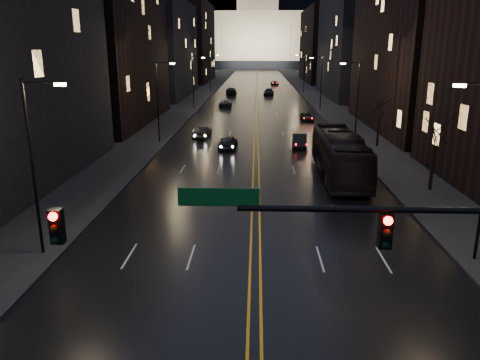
# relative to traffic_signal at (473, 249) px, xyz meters

# --- Properties ---
(road) EXTENTS (20.00, 320.00, 0.02)m
(road) POSITION_rel_traffic_signal_xyz_m (-5.91, 130.00, -5.09)
(road) COLOR black
(road) RESTS_ON ground
(sidewalk_left) EXTENTS (8.00, 320.00, 0.16)m
(sidewalk_left) POSITION_rel_traffic_signal_xyz_m (-19.91, 130.00, -5.02)
(sidewalk_left) COLOR black
(sidewalk_left) RESTS_ON ground
(sidewalk_right) EXTENTS (8.00, 320.00, 0.16)m
(sidewalk_right) POSITION_rel_traffic_signal_xyz_m (8.09, 130.00, -5.02)
(sidewalk_right) COLOR black
(sidewalk_right) RESTS_ON ground
(center_line) EXTENTS (0.62, 320.00, 0.01)m
(center_line) POSITION_rel_traffic_signal_xyz_m (-5.91, 130.00, -5.08)
(center_line) COLOR orange
(center_line) RESTS_ON road
(building_left_mid) EXTENTS (12.00, 30.00, 28.00)m
(building_left_mid) POSITION_rel_traffic_signal_xyz_m (-26.91, 54.00, 8.90)
(building_left_mid) COLOR black
(building_left_mid) RESTS_ON ground
(building_left_far) EXTENTS (12.00, 34.00, 20.00)m
(building_left_far) POSITION_rel_traffic_signal_xyz_m (-26.91, 92.00, 4.90)
(building_left_far) COLOR black
(building_left_far) RESTS_ON ground
(building_left_dist) EXTENTS (12.00, 40.00, 24.00)m
(building_left_dist) POSITION_rel_traffic_signal_xyz_m (-26.91, 140.00, 6.90)
(building_left_dist) COLOR black
(building_left_dist) RESTS_ON ground
(building_right_mid) EXTENTS (12.00, 34.00, 26.00)m
(building_right_mid) POSITION_rel_traffic_signal_xyz_m (15.09, 92.00, 7.90)
(building_right_mid) COLOR black
(building_right_mid) RESTS_ON ground
(building_right_dist) EXTENTS (12.00, 40.00, 22.00)m
(building_right_dist) POSITION_rel_traffic_signal_xyz_m (15.09, 140.00, 5.90)
(building_right_dist) COLOR black
(building_right_dist) RESTS_ON ground
(capitol) EXTENTS (90.00, 50.00, 58.50)m
(capitol) POSITION_rel_traffic_signal_xyz_m (-5.91, 250.00, 12.05)
(capitol) COLOR black
(capitol) RESTS_ON ground
(traffic_signal) EXTENTS (17.29, 0.45, 7.00)m
(traffic_signal) POSITION_rel_traffic_signal_xyz_m (0.00, 0.00, 0.00)
(traffic_signal) COLOR black
(traffic_signal) RESTS_ON ground
(streetlamp_left_near) EXTENTS (2.13, 0.25, 9.00)m
(streetlamp_left_near) POSITION_rel_traffic_signal_xyz_m (-16.72, 10.00, -0.02)
(streetlamp_left_near) COLOR black
(streetlamp_left_near) RESTS_ON ground
(streetlamp_right_mid) EXTENTS (2.13, 0.25, 9.00)m
(streetlamp_right_mid) POSITION_rel_traffic_signal_xyz_m (4.91, 40.00, -0.02)
(streetlamp_right_mid) COLOR black
(streetlamp_right_mid) RESTS_ON ground
(streetlamp_left_mid) EXTENTS (2.13, 0.25, 9.00)m
(streetlamp_left_mid) POSITION_rel_traffic_signal_xyz_m (-16.72, 40.00, -0.02)
(streetlamp_left_mid) COLOR black
(streetlamp_left_mid) RESTS_ON ground
(streetlamp_right_far) EXTENTS (2.13, 0.25, 9.00)m
(streetlamp_right_far) POSITION_rel_traffic_signal_xyz_m (4.91, 70.00, -0.02)
(streetlamp_right_far) COLOR black
(streetlamp_right_far) RESTS_ON ground
(streetlamp_left_far) EXTENTS (2.13, 0.25, 9.00)m
(streetlamp_left_far) POSITION_rel_traffic_signal_xyz_m (-16.72, 70.00, -0.02)
(streetlamp_left_far) COLOR black
(streetlamp_left_far) RESTS_ON ground
(streetlamp_right_dist) EXTENTS (2.13, 0.25, 9.00)m
(streetlamp_right_dist) POSITION_rel_traffic_signal_xyz_m (4.91, 100.00, -0.02)
(streetlamp_right_dist) COLOR black
(streetlamp_right_dist) RESTS_ON ground
(streetlamp_left_dist) EXTENTS (2.13, 0.25, 9.00)m
(streetlamp_left_dist) POSITION_rel_traffic_signal_xyz_m (-16.72, 100.00, -0.02)
(streetlamp_left_dist) COLOR black
(streetlamp_left_dist) RESTS_ON ground
(tree_right_mid) EXTENTS (2.40, 2.40, 6.65)m
(tree_right_mid) POSITION_rel_traffic_signal_xyz_m (7.09, 22.00, -0.58)
(tree_right_mid) COLOR black
(tree_right_mid) RESTS_ON ground
(tree_right_far) EXTENTS (2.40, 2.40, 6.65)m
(tree_right_far) POSITION_rel_traffic_signal_xyz_m (7.09, 38.00, -0.58)
(tree_right_far) COLOR black
(tree_right_far) RESTS_ON ground
(bus) EXTENTS (3.30, 13.34, 3.70)m
(bus) POSITION_rel_traffic_signal_xyz_m (0.94, 25.82, -3.25)
(bus) COLOR black
(bus) RESTS_ON ground
(oncoming_car_a) EXTENTS (2.06, 4.48, 1.49)m
(oncoming_car_a) POSITION_rel_traffic_signal_xyz_m (-8.91, 36.59, -4.36)
(oncoming_car_a) COLOR black
(oncoming_car_a) RESTS_ON ground
(oncoming_car_b) EXTENTS (1.99, 4.47, 1.43)m
(oncoming_car_b) POSITION_rel_traffic_signal_xyz_m (-12.35, 42.61, -4.39)
(oncoming_car_b) COLOR black
(oncoming_car_b) RESTS_ON ground
(oncoming_car_c) EXTENTS (2.20, 4.62, 1.27)m
(oncoming_car_c) POSITION_rel_traffic_signal_xyz_m (-11.54, 73.07, -4.47)
(oncoming_car_c) COLOR black
(oncoming_car_c) RESTS_ON ground
(oncoming_car_d) EXTENTS (2.90, 5.78, 1.61)m
(oncoming_car_d) POSITION_rel_traffic_signal_xyz_m (-11.75, 96.09, -4.30)
(oncoming_car_d) COLOR black
(oncoming_car_d) RESTS_ON ground
(receding_car_a) EXTENTS (1.87, 4.49, 1.44)m
(receding_car_a) POSITION_rel_traffic_signal_xyz_m (-1.27, 37.77, -4.38)
(receding_car_a) COLOR black
(receding_car_a) RESTS_ON ground
(receding_car_b) EXTENTS (1.97, 4.01, 1.31)m
(receding_car_b) POSITION_rel_traffic_signal_xyz_m (1.38, 56.36, -4.45)
(receding_car_b) COLOR black
(receding_car_b) RESTS_ON ground
(receding_car_c) EXTENTS (2.53, 5.51, 1.56)m
(receding_car_c) POSITION_rel_traffic_signal_xyz_m (-3.23, 93.79, -4.32)
(receding_car_c) COLOR black
(receding_car_c) RESTS_ON ground
(receding_car_d) EXTENTS (2.25, 4.56, 1.24)m
(receding_car_d) POSITION_rel_traffic_signal_xyz_m (-0.86, 123.76, -4.48)
(receding_car_d) COLOR black
(receding_car_d) RESTS_ON ground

